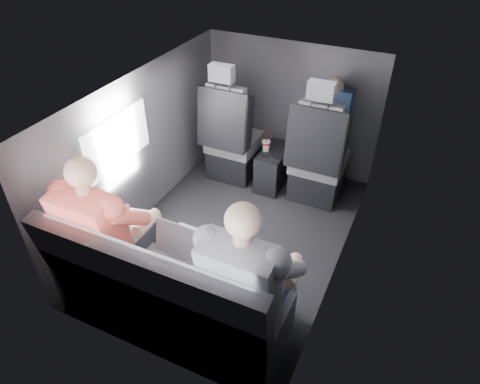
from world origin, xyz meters
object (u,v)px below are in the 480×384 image
at_px(soda_cup, 266,146).
at_px(front_seat_left, 232,143).
at_px(laptop_white, 118,219).
at_px(front_seat_right, 317,163).
at_px(passenger_rear_left, 109,230).
at_px(laptop_silver, 187,241).
at_px(passenger_front_right, 329,119).
at_px(center_console, 273,167).
at_px(laptop_black, 256,262).
at_px(passenger_rear_right, 250,280).
at_px(rear_bench, 167,298).

bearing_deg(soda_cup, front_seat_left, 178.93).
bearing_deg(front_seat_left, laptop_white, -92.47).
relative_size(front_seat_right, passenger_rear_left, 0.99).
relative_size(front_seat_right, soda_cup, 5.14).
distance_m(laptop_white, passenger_rear_left, 0.14).
xyz_separation_m(laptop_silver, passenger_front_right, (0.42, 1.91, 0.11)).
distance_m(center_console, laptop_black, 1.80).
xyz_separation_m(front_seat_right, passenger_rear_right, (0.10, -1.81, 0.25)).
bearing_deg(front_seat_right, passenger_front_right, 89.75).
distance_m(rear_bench, soda_cup, 1.90).
bearing_deg(passenger_rear_right, center_console, 106.68).
bearing_deg(front_seat_left, passenger_rear_left, -91.26).
height_order(laptop_black, passenger_rear_left, passenger_rear_left).
bearing_deg(laptop_white, front_seat_right, 59.85).
height_order(rear_bench, passenger_rear_right, passenger_rear_right).
distance_m(front_seat_left, passenger_front_right, 1.00).
relative_size(soda_cup, laptop_silver, 0.71).
relative_size(passenger_rear_left, passenger_rear_right, 0.99).
bearing_deg(laptop_black, rear_bench, -152.77).
height_order(center_console, laptop_white, laptop_white).
height_order(laptop_silver, passenger_front_right, passenger_front_right).
distance_m(center_console, rear_bench, 1.94).
bearing_deg(soda_cup, passenger_rear_left, -103.06).
distance_m(soda_cup, laptop_white, 1.74).
height_order(laptop_silver, laptop_black, laptop_silver).
xyz_separation_m(rear_bench, passenger_rear_right, (0.55, 0.09, 0.34)).
bearing_deg(soda_cup, laptop_black, -70.01).
distance_m(soda_cup, passenger_rear_right, 1.92).
distance_m(laptop_white, passenger_front_right, 2.17).
distance_m(laptop_black, passenger_rear_left, 1.02).
xyz_separation_m(center_console, passenger_rear_right, (0.55, -1.85, 0.45)).
relative_size(front_seat_right, rear_bench, 0.79).
height_order(front_seat_left, passenger_rear_right, passenger_rear_right).
bearing_deg(center_console, passenger_rear_left, -104.85).
xyz_separation_m(laptop_white, passenger_rear_left, (0.03, -0.13, 0.01)).
height_order(front_seat_right, passenger_rear_right, passenger_rear_right).
bearing_deg(front_seat_right, front_seat_left, 180.00).
xyz_separation_m(soda_cup, laptop_black, (0.59, -1.63, 0.17)).
relative_size(passenger_rear_left, passenger_front_right, 1.81).
distance_m(front_seat_right, passenger_front_right, 0.43).
height_order(front_seat_left, rear_bench, front_seat_left).
bearing_deg(center_console, soda_cup, -146.93).
bearing_deg(center_console, rear_bench, -90.00).
bearing_deg(rear_bench, passenger_rear_left, 169.09).
relative_size(laptop_white, laptop_silver, 1.15).
xyz_separation_m(rear_bench, passenger_front_right, (0.45, 2.16, 0.43)).
xyz_separation_m(laptop_black, passenger_front_right, (-0.07, 1.89, 0.11)).
bearing_deg(front_seat_left, passenger_front_right, 15.97).
height_order(rear_bench, passenger_rear_left, passenger_rear_left).
distance_m(front_seat_right, laptop_black, 1.65).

